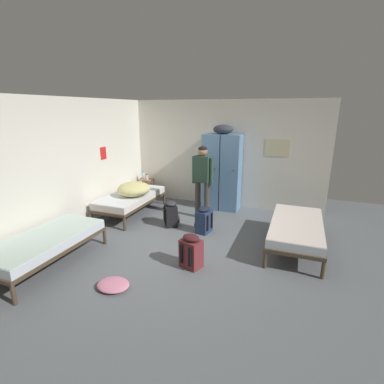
% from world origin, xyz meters
% --- Properties ---
extents(ground_plane, '(7.94, 7.94, 0.00)m').
position_xyz_m(ground_plane, '(0.00, 0.00, 0.00)').
color(ground_plane, slate).
extents(room_backdrop, '(4.95, 5.02, 2.65)m').
position_xyz_m(room_backdrop, '(-1.22, 1.25, 1.32)').
color(room_backdrop, silver).
rests_on(room_backdrop, ground_plane).
extents(locker_bank, '(0.90, 0.55, 2.07)m').
position_xyz_m(locker_bank, '(0.04, 2.20, 0.97)').
color(locker_bank, '#5B84B2').
rests_on(locker_bank, ground_plane).
extents(shelf_unit, '(0.38, 0.30, 0.57)m').
position_xyz_m(shelf_unit, '(-2.11, 2.19, 0.35)').
color(shelf_unit, '#99704C').
rests_on(shelf_unit, ground_plane).
extents(bed_right, '(0.90, 1.90, 0.49)m').
position_xyz_m(bed_right, '(1.86, 0.61, 0.38)').
color(bed_right, '#473828').
rests_on(bed_right, ground_plane).
extents(bed_left_front, '(0.90, 1.90, 0.49)m').
position_xyz_m(bed_left_front, '(-1.86, -1.44, 0.38)').
color(bed_left_front, '#473828').
rests_on(bed_left_front, ground_plane).
extents(bed_left_rear, '(0.90, 1.90, 0.49)m').
position_xyz_m(bed_left_rear, '(-1.86, 1.04, 0.38)').
color(bed_left_rear, '#473828').
rests_on(bed_left_rear, ground_plane).
extents(bedding_heap, '(0.74, 0.77, 0.31)m').
position_xyz_m(bedding_heap, '(-1.72, 0.98, 0.65)').
color(bedding_heap, '#D1C67F').
rests_on(bedding_heap, bed_left_rear).
extents(person_traveler, '(0.52, 0.26, 1.65)m').
position_xyz_m(person_traveler, '(-0.19, 1.39, 0.99)').
color(person_traveler, '#3D3833').
rests_on(person_traveler, ground_plane).
extents(water_bottle, '(0.07, 0.07, 0.21)m').
position_xyz_m(water_bottle, '(-2.19, 2.21, 0.66)').
color(water_bottle, '#B2DBEA').
rests_on(water_bottle, shelf_unit).
extents(lotion_bottle, '(0.06, 0.06, 0.16)m').
position_xyz_m(lotion_bottle, '(-2.04, 2.15, 0.64)').
color(lotion_bottle, beige).
rests_on(lotion_bottle, shelf_unit).
extents(backpack_navy, '(0.37, 0.36, 0.55)m').
position_xyz_m(backpack_navy, '(0.10, 0.64, 0.26)').
color(backpack_navy, navy).
rests_on(backpack_navy, ground_plane).
extents(backpack_black, '(0.41, 0.41, 0.55)m').
position_xyz_m(backpack_black, '(-0.65, 0.72, 0.26)').
color(backpack_black, black).
rests_on(backpack_black, ground_plane).
extents(backpack_maroon, '(0.38, 0.39, 0.55)m').
position_xyz_m(backpack_maroon, '(0.35, -0.68, 0.26)').
color(backpack_maroon, maroon).
rests_on(backpack_maroon, ground_plane).
extents(clothes_pile_pink, '(0.47, 0.39, 0.10)m').
position_xyz_m(clothes_pile_pink, '(-0.48, -1.61, 0.05)').
color(clothes_pile_pink, pink).
rests_on(clothes_pile_pink, ground_plane).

